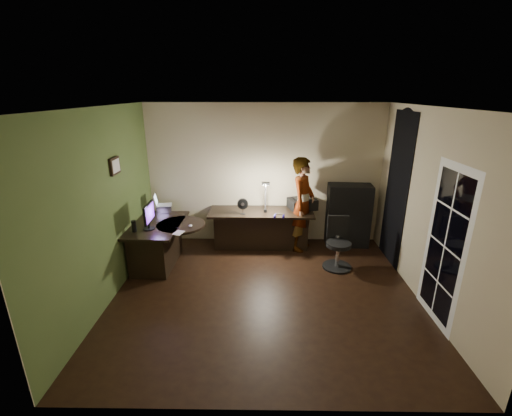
{
  "coord_description": "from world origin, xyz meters",
  "views": [
    {
      "loc": [
        -0.07,
        -4.47,
        2.89
      ],
      "look_at": [
        -0.15,
        1.05,
        1.0
      ],
      "focal_mm": 24.0,
      "sensor_mm": 36.0,
      "label": 1
    }
  ],
  "objects_px": {
    "cabinet": "(348,215)",
    "office_chair": "(339,244)",
    "person": "(303,205)",
    "desk_right": "(261,229)",
    "monitor": "(148,220)",
    "desk_left": "(159,244)"
  },
  "relations": [
    {
      "from": "person",
      "to": "cabinet",
      "type": "bearing_deg",
      "value": -53.93
    },
    {
      "from": "desk_right",
      "to": "monitor",
      "type": "xyz_separation_m",
      "value": [
        -1.82,
        -0.98,
        0.55
      ]
    },
    {
      "from": "cabinet",
      "to": "person",
      "type": "relative_size",
      "value": 0.69
    },
    {
      "from": "desk_right",
      "to": "cabinet",
      "type": "relative_size",
      "value": 1.61
    },
    {
      "from": "cabinet",
      "to": "person",
      "type": "distance_m",
      "value": 0.98
    },
    {
      "from": "desk_left",
      "to": "cabinet",
      "type": "relative_size",
      "value": 1.08
    },
    {
      "from": "desk_left",
      "to": "person",
      "type": "relative_size",
      "value": 0.74
    },
    {
      "from": "desk_right",
      "to": "person",
      "type": "bearing_deg",
      "value": -3.11
    },
    {
      "from": "office_chair",
      "to": "cabinet",
      "type": "bearing_deg",
      "value": 71.26
    },
    {
      "from": "desk_left",
      "to": "cabinet",
      "type": "distance_m",
      "value": 3.58
    },
    {
      "from": "desk_right",
      "to": "monitor",
      "type": "distance_m",
      "value": 2.14
    },
    {
      "from": "cabinet",
      "to": "person",
      "type": "xyz_separation_m",
      "value": [
        -0.92,
        -0.19,
        0.28
      ]
    },
    {
      "from": "cabinet",
      "to": "office_chair",
      "type": "bearing_deg",
      "value": -107.65
    },
    {
      "from": "desk_left",
      "to": "monitor",
      "type": "height_order",
      "value": "monitor"
    },
    {
      "from": "desk_right",
      "to": "monitor",
      "type": "bearing_deg",
      "value": -151.63
    },
    {
      "from": "cabinet",
      "to": "desk_right",
      "type": "bearing_deg",
      "value": -171.33
    },
    {
      "from": "desk_right",
      "to": "monitor",
      "type": "height_order",
      "value": "monitor"
    },
    {
      "from": "cabinet",
      "to": "office_chair",
      "type": "distance_m",
      "value": 1.05
    },
    {
      "from": "monitor",
      "to": "cabinet",
      "type": "bearing_deg",
      "value": 16.21
    },
    {
      "from": "cabinet",
      "to": "monitor",
      "type": "height_order",
      "value": "cabinet"
    },
    {
      "from": "office_chair",
      "to": "desk_right",
      "type": "bearing_deg",
      "value": 150.68
    },
    {
      "from": "desk_right",
      "to": "cabinet",
      "type": "bearing_deg",
      "value": 5.19
    }
  ]
}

